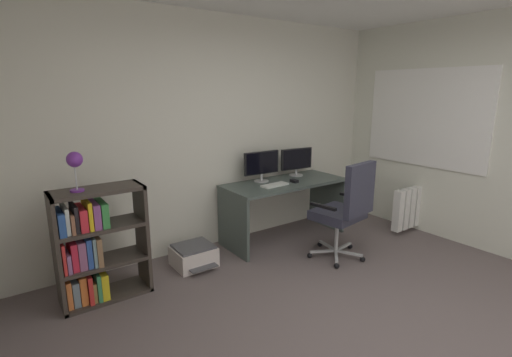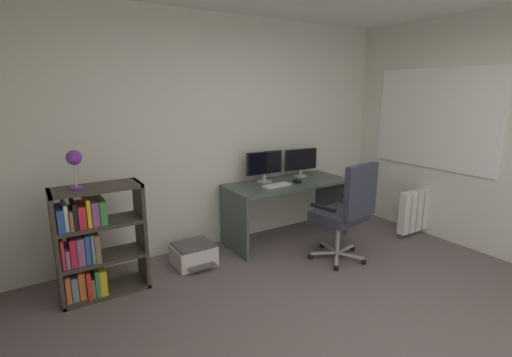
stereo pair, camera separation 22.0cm
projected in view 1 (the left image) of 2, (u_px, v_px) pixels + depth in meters
ground_plane at (385, 344)px, 2.78m from camera, size 4.69×4.76×0.02m
wall_back at (217, 134)px, 4.39m from camera, size 4.69×0.10×2.66m
window_pane at (426, 118)px, 4.73m from camera, size 0.01×1.53×1.13m
window_frame at (425, 118)px, 4.72m from camera, size 0.02×1.61×1.21m
desk at (284, 196)px, 4.63m from camera, size 1.54×0.65×0.74m
monitor_main at (262, 164)px, 4.54m from camera, size 0.48×0.18×0.37m
monitor_secondary at (297, 160)px, 4.86m from camera, size 0.46×0.18×0.36m
keyboard at (275, 185)px, 4.38m from camera, size 0.35×0.15×0.02m
computer_mouse at (294, 181)px, 4.54m from camera, size 0.06×0.10×0.03m
office_chair at (346, 207)px, 4.01m from camera, size 0.65×0.65×1.10m
bookshelf at (92, 248)px, 3.25m from camera, size 0.75×0.33×1.01m
desk_lamp at (75, 162)px, 3.04m from camera, size 0.13×0.13×0.33m
printer at (194, 256)px, 3.98m from camera, size 0.42×0.46×0.23m
radiator at (412, 207)px, 4.94m from camera, size 0.73×0.10×0.53m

